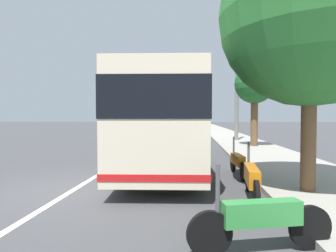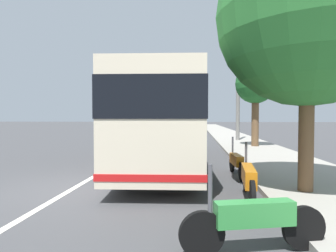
{
  "view_description": "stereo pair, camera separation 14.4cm",
  "coord_description": "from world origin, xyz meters",
  "px_view_note": "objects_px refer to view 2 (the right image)",
  "views": [
    {
      "loc": [
        -7.06,
        -3.09,
        1.9
      ],
      "look_at": [
        6.35,
        -1.91,
        1.48
      ],
      "focal_mm": 29.64,
      "sensor_mm": 36.0,
      "label": 1
    },
    {
      "loc": [
        -7.04,
        -3.23,
        1.9
      ],
      "look_at": [
        6.35,
        -1.91,
        1.48
      ],
      "focal_mm": 29.64,
      "sensor_mm": 36.0,
      "label": 2
    }
  ],
  "objects_px": {
    "coach_bus": "(164,118)",
    "car_far_distant": "(191,125)",
    "motorcycle_nearest_curb": "(248,179)",
    "utility_pole": "(238,93)",
    "car_side_street": "(147,127)",
    "motorcycle_by_tree": "(236,162)",
    "motorcycle_mid_row": "(254,220)",
    "car_ahead_same_lane": "(186,125)",
    "car_behind_bus": "(186,127)",
    "roadside_tree_near_camera": "(308,16)",
    "roadside_tree_mid_block": "(255,85)"
  },
  "relations": [
    {
      "from": "coach_bus",
      "to": "car_far_distant",
      "type": "bearing_deg",
      "value": -4.45
    },
    {
      "from": "motorcycle_nearest_curb",
      "to": "utility_pole",
      "type": "distance_m",
      "value": 16.02
    },
    {
      "from": "car_far_distant",
      "to": "car_side_street",
      "type": "height_order",
      "value": "car_side_street"
    },
    {
      "from": "motorcycle_by_tree",
      "to": "car_far_distant",
      "type": "bearing_deg",
      "value": -0.53
    },
    {
      "from": "motorcycle_mid_row",
      "to": "car_ahead_same_lane",
      "type": "height_order",
      "value": "car_ahead_same_lane"
    },
    {
      "from": "car_ahead_same_lane",
      "to": "coach_bus",
      "type": "bearing_deg",
      "value": -176.52
    },
    {
      "from": "motorcycle_mid_row",
      "to": "motorcycle_nearest_curb",
      "type": "relative_size",
      "value": 0.87
    },
    {
      "from": "motorcycle_by_tree",
      "to": "car_side_street",
      "type": "distance_m",
      "value": 24.53
    },
    {
      "from": "car_side_street",
      "to": "motorcycle_nearest_curb",
      "type": "bearing_deg",
      "value": 16.68
    },
    {
      "from": "motorcycle_nearest_curb",
      "to": "car_ahead_same_lane",
      "type": "distance_m",
      "value": 33.79
    },
    {
      "from": "car_far_distant",
      "to": "utility_pole",
      "type": "xyz_separation_m",
      "value": [
        -23.57,
        -3.98,
        3.09
      ]
    },
    {
      "from": "motorcycle_by_tree",
      "to": "car_behind_bus",
      "type": "xyz_separation_m",
      "value": [
        25.02,
        2.44,
        0.27
      ]
    },
    {
      "from": "car_side_street",
      "to": "roadside_tree_near_camera",
      "type": "bearing_deg",
      "value": 19.86
    },
    {
      "from": "coach_bus",
      "to": "motorcycle_by_tree",
      "type": "height_order",
      "value": "coach_bus"
    },
    {
      "from": "coach_bus",
      "to": "roadside_tree_near_camera",
      "type": "xyz_separation_m",
      "value": [
        -4.52,
        -3.93,
        2.42
      ]
    },
    {
      "from": "motorcycle_mid_row",
      "to": "utility_pole",
      "type": "xyz_separation_m",
      "value": [
        18.05,
        -2.48,
        3.32
      ]
    },
    {
      "from": "motorcycle_by_tree",
      "to": "car_ahead_same_lane",
      "type": "height_order",
      "value": "car_ahead_same_lane"
    },
    {
      "from": "car_ahead_same_lane",
      "to": "motorcycle_nearest_curb",
      "type": "bearing_deg",
      "value": -172.27
    },
    {
      "from": "motorcycle_nearest_curb",
      "to": "utility_pole",
      "type": "height_order",
      "value": "utility_pole"
    },
    {
      "from": "coach_bus",
      "to": "car_side_street",
      "type": "bearing_deg",
      "value": 8.44
    },
    {
      "from": "utility_pole",
      "to": "car_far_distant",
      "type": "bearing_deg",
      "value": 9.58
    },
    {
      "from": "car_behind_bus",
      "to": "motorcycle_nearest_curb",
      "type": "bearing_deg",
      "value": -171.15
    },
    {
      "from": "car_behind_bus",
      "to": "roadside_tree_mid_block",
      "type": "xyz_separation_m",
      "value": [
        -16.7,
        -4.76,
        3.15
      ]
    },
    {
      "from": "car_ahead_same_lane",
      "to": "utility_pole",
      "type": "distance_m",
      "value": 18.97
    },
    {
      "from": "car_side_street",
      "to": "roadside_tree_mid_block",
      "type": "xyz_separation_m",
      "value": [
        -15.16,
        -9.4,
        3.13
      ]
    },
    {
      "from": "car_behind_bus",
      "to": "roadside_tree_mid_block",
      "type": "height_order",
      "value": "roadside_tree_mid_block"
    },
    {
      "from": "motorcycle_by_tree",
      "to": "car_side_street",
      "type": "height_order",
      "value": "car_side_street"
    },
    {
      "from": "coach_bus",
      "to": "roadside_tree_mid_block",
      "type": "height_order",
      "value": "roadside_tree_mid_block"
    },
    {
      "from": "motorcycle_nearest_curb",
      "to": "car_side_street",
      "type": "height_order",
      "value": "car_side_street"
    },
    {
      "from": "car_behind_bus",
      "to": "car_side_street",
      "type": "bearing_deg",
      "value": 112.37
    },
    {
      "from": "motorcycle_mid_row",
      "to": "roadside_tree_mid_block",
      "type": "bearing_deg",
      "value": -115.58
    },
    {
      "from": "roadside_tree_near_camera",
      "to": "utility_pole",
      "type": "relative_size",
      "value": 0.85
    },
    {
      "from": "roadside_tree_near_camera",
      "to": "motorcycle_mid_row",
      "type": "bearing_deg",
      "value": 148.61
    },
    {
      "from": "coach_bus",
      "to": "car_behind_bus",
      "type": "relative_size",
      "value": 2.76
    },
    {
      "from": "roadside_tree_near_camera",
      "to": "utility_pole",
      "type": "distance_m",
      "value": 15.08
    },
    {
      "from": "motorcycle_mid_row",
      "to": "utility_pole",
      "type": "distance_m",
      "value": 18.52
    },
    {
      "from": "car_side_street",
      "to": "car_far_distant",
      "type": "bearing_deg",
      "value": 160.46
    },
    {
      "from": "car_side_street",
      "to": "car_behind_bus",
      "type": "height_order",
      "value": "car_side_street"
    },
    {
      "from": "car_behind_bus",
      "to": "coach_bus",
      "type": "bearing_deg",
      "value": -176.41
    },
    {
      "from": "motorcycle_by_tree",
      "to": "roadside_tree_near_camera",
      "type": "height_order",
      "value": "roadside_tree_near_camera"
    },
    {
      "from": "car_ahead_same_lane",
      "to": "car_behind_bus",
      "type": "xyz_separation_m",
      "value": [
        -5.99,
        -0.19,
        -0.02
      ]
    },
    {
      "from": "coach_bus",
      "to": "car_behind_bus",
      "type": "height_order",
      "value": "coach_bus"
    },
    {
      "from": "coach_bus",
      "to": "car_ahead_same_lane",
      "type": "height_order",
      "value": "coach_bus"
    },
    {
      "from": "car_behind_bus",
      "to": "roadside_tree_mid_block",
      "type": "bearing_deg",
      "value": -160.02
    },
    {
      "from": "motorcycle_nearest_curb",
      "to": "motorcycle_by_tree",
      "type": "distance_m",
      "value": 2.68
    },
    {
      "from": "coach_bus",
      "to": "motorcycle_mid_row",
      "type": "distance_m",
      "value": 7.93
    },
    {
      "from": "roadside_tree_near_camera",
      "to": "utility_pole",
      "type": "xyz_separation_m",
      "value": [
        15.06,
        -0.65,
        -0.5
      ]
    },
    {
      "from": "coach_bus",
      "to": "car_side_street",
      "type": "height_order",
      "value": "coach_bus"
    },
    {
      "from": "coach_bus",
      "to": "car_behind_bus",
      "type": "xyz_separation_m",
      "value": [
        22.7,
        -0.18,
        -1.15
      ]
    },
    {
      "from": "motorcycle_mid_row",
      "to": "car_behind_bus",
      "type": "xyz_separation_m",
      "value": [
        30.21,
        1.92,
        0.25
      ]
    }
  ]
}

